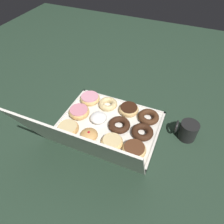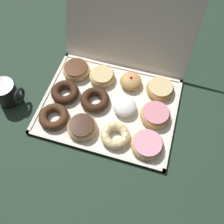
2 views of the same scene
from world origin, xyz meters
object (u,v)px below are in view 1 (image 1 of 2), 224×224
Objects in this scene: chocolate_frosted_donut_1 at (129,109)px; glazed_ring_donut_11 at (68,128)px; cruller_donut_2 at (108,104)px; chocolate_frosted_donut_8 at (134,149)px; coffee_mug at (188,130)px; pink_frosted_donut_3 at (90,98)px; glazed_ring_donut_9 at (112,142)px; powdered_filled_donut_6 at (98,118)px; pink_frosted_donut_7 at (79,112)px; donut_box at (109,124)px; chocolate_cake_ring_donut_4 at (142,132)px; jelly_filled_donut_10 at (89,135)px; chocolate_cake_ring_donut_0 at (148,117)px; chocolate_cake_ring_donut_5 at (119,125)px.

glazed_ring_donut_11 is at bearing 46.09° from chocolate_frosted_donut_1.
chocolate_frosted_donut_8 is at bearing 134.84° from cruller_donut_2.
chocolate_frosted_donut_8 is 0.29m from coffee_mug.
cruller_donut_2 is 0.92× the size of pink_frosted_donut_3.
chocolate_frosted_donut_1 is at bearing -64.95° from chocolate_frosted_donut_8.
glazed_ring_donut_9 is at bearing 90.23° from chocolate_frosted_donut_1.
powdered_filled_donut_6 is at bearing 132.25° from pink_frosted_donut_3.
pink_frosted_donut_7 reaches higher than cruller_donut_2.
donut_box is at bearing 144.99° from pink_frosted_donut_3.
chocolate_cake_ring_donut_4 is at bearing -135.31° from glazed_ring_donut_9.
coffee_mug reaches higher than chocolate_frosted_donut_8.
chocolate_frosted_donut_1 is 0.27m from chocolate_frosted_donut_8.
glazed_ring_donut_9 is 1.22× the size of jelly_filled_donut_10.
chocolate_cake_ring_donut_0 is 0.23m from chocolate_frosted_donut_8.
chocolate_frosted_donut_8 is at bearing 88.11° from chocolate_cake_ring_donut_4.
donut_box is 0.40m from coffee_mug.
chocolate_frosted_donut_8 is at bearing 162.25° from pink_frosted_donut_7.
powdered_filled_donut_6 is 0.82× the size of coffee_mug.
cruller_donut_2 is at bearing -2.04° from chocolate_cake_ring_donut_0.
donut_box is 4.76× the size of coffee_mug.
chocolate_frosted_donut_8 is 1.05× the size of glazed_ring_donut_9.
jelly_filled_donut_10 is at bearing 24.70° from coffee_mug.
coffee_mug is (-0.45, 0.04, 0.02)m from cruller_donut_2.
coffee_mug is at bearing 171.84° from chocolate_frosted_donut_1.
chocolate_cake_ring_donut_4 is 0.97× the size of pink_frosted_donut_7.
jelly_filled_donut_10 is at bearing 116.30° from pink_frosted_donut_3.
glazed_ring_donut_11 is (0.12, 0.25, 0.00)m from cruller_donut_2.
chocolate_cake_ring_donut_4 is (-0.18, 0.00, 0.02)m from donut_box.
jelly_filled_donut_10 is at bearing 136.01° from pink_frosted_donut_7.
glazed_ring_donut_11 is (0.36, 0.01, -0.00)m from chocolate_frosted_donut_8.
glazed_ring_donut_9 is at bearing 44.69° from chocolate_cake_ring_donut_4.
chocolate_cake_ring_donut_5 is (0.12, 0.12, 0.00)m from chocolate_cake_ring_donut_0.
chocolate_frosted_donut_8 is at bearing 115.05° from chocolate_frosted_donut_1.
pink_frosted_donut_7 is at bearing 0.06° from chocolate_cake_ring_donut_4.
cruller_donut_2 is 0.17m from chocolate_cake_ring_donut_5.
donut_box is at bearing 116.41° from cruller_donut_2.
chocolate_cake_ring_donut_0 is 1.05× the size of glazed_ring_donut_9.
cruller_donut_2 is (0.13, 0.00, -0.00)m from chocolate_frosted_donut_1.
chocolate_cake_ring_donut_0 is 0.34m from jelly_filled_donut_10.
chocolate_cake_ring_donut_5 is at bearing -152.25° from glazed_ring_donut_11.
glazed_ring_donut_9 is (-0.24, 0.24, -0.00)m from pink_frosted_donut_3.
chocolate_cake_ring_donut_5 is 1.07× the size of glazed_ring_donut_9.
donut_box is at bearing -60.83° from glazed_ring_donut_9.
donut_box is 4.55× the size of chocolate_cake_ring_donut_5.
chocolate_cake_ring_donut_0 is at bearing 174.49° from chocolate_frosted_donut_1.
powdered_filled_donut_6 is at bearing 25.46° from chocolate_cake_ring_donut_0.
chocolate_frosted_donut_8 reaches higher than glazed_ring_donut_11.
chocolate_cake_ring_donut_0 is 1.03× the size of chocolate_frosted_donut_1.
donut_box is 0.22m from pink_frosted_donut_3.
pink_frosted_donut_3 is 0.28m from jelly_filled_donut_10.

